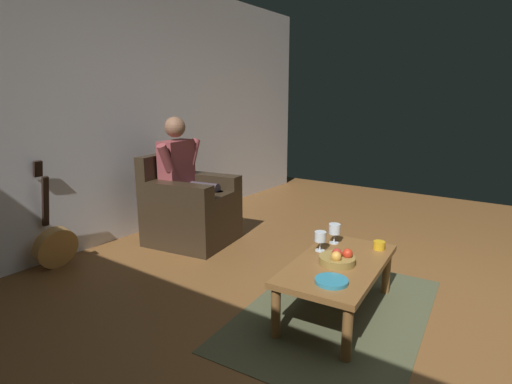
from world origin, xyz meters
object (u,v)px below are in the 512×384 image
armchair (189,210)px  wine_glass_far (334,230)px  person_seated (186,175)px  fruit_bowl (338,259)px  wine_glass_near (320,238)px  candle_jar (379,245)px  coffee_table (338,269)px  decorative_dish (332,281)px  guitar (55,244)px

armchair → wine_glass_far: armchair is taller
person_seated → fruit_bowl: person_seated is taller
armchair → wine_glass_far: (0.14, 1.68, 0.14)m
wine_glass_near → candle_jar: (-0.28, 0.34, -0.07)m
coffee_table → fruit_bowl: (0.03, 0.01, 0.09)m
person_seated → wine_glass_far: (0.14, 1.70, -0.22)m
armchair → wine_glass_near: 1.70m
wine_glass_far → candle_jar: 0.34m
fruit_bowl → coffee_table: bearing=-164.3°
person_seated → fruit_bowl: bearing=66.4°
decorative_dish → candle_jar: 0.72m
armchair → decorative_dish: (0.78, 1.95, 0.05)m
armchair → decorative_dish: armchair is taller
guitar → wine_glass_near: guitar is taller
armchair → decorative_dish: size_ratio=4.49×
guitar → candle_jar: bearing=113.5°
coffee_table → fruit_bowl: 0.10m
coffee_table → wine_glass_near: 0.27m
wine_glass_far → person_seated: bearing=-94.6°
candle_jar → decorative_dish: bearing=-4.2°
guitar → fruit_bowl: guitar is taller
armchair → candle_jar: (0.07, 2.00, 0.07)m
guitar → coffee_table: bearing=106.5°
guitar → wine_glass_far: (-1.02, 2.19, 0.27)m
coffee_table → guitar: bearing=-73.5°
wine_glass_far → decorative_dish: 0.70m
person_seated → candle_jar: person_seated is taller
guitar → candle_jar: (-1.09, 2.51, 0.19)m
wine_glass_far → candle_jar: bearing=102.3°
armchair → wine_glass_near: armchair is taller
candle_jar → guitar: bearing=-66.5°
guitar → decorative_dish: 2.50m
wine_glass_near → wine_glass_far: 0.21m
armchair → coffee_table: armchair is taller
decorative_dish → wine_glass_far: bearing=-156.9°
armchair → fruit_bowl: size_ratio=3.74×
fruit_bowl → wine_glass_far: bearing=-152.1°
wine_glass_near → decorative_dish: (0.43, 0.29, -0.09)m
person_seated → guitar: (1.16, -0.49, -0.49)m
wine_glass_far → fruit_bowl: wine_glass_far is taller
wine_glass_near → armchair: bearing=-101.8°
coffee_table → fruit_bowl: size_ratio=4.50×
decorative_dish → candle_jar: bearing=175.8°
decorative_dish → guitar: bearing=-81.2°
armchair → person_seated: 0.36m
armchair → coffee_table: 1.91m
wine_glass_near → fruit_bowl: (0.15, 0.20, -0.06)m
wine_glass_near → wine_glass_far: size_ratio=0.96×
armchair → wine_glass_far: size_ratio=5.94×
person_seated → decorative_dish: (0.78, 1.97, -0.31)m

